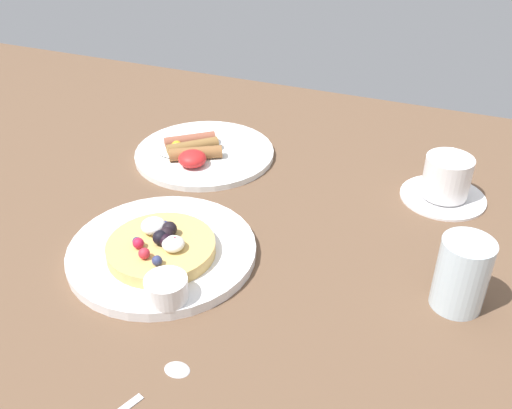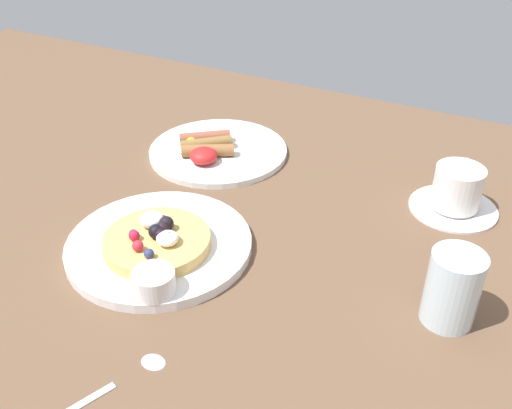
{
  "view_description": "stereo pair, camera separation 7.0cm",
  "coord_description": "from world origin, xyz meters",
  "px_view_note": "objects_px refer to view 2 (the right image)",
  "views": [
    {
      "loc": [
        0.27,
        -0.58,
        0.48
      ],
      "look_at": [
        0.03,
        0.04,
        0.04
      ],
      "focal_mm": 40.31,
      "sensor_mm": 36.0,
      "label": 1
    },
    {
      "loc": [
        0.34,
        -0.55,
        0.48
      ],
      "look_at": [
        0.03,
        0.04,
        0.04
      ],
      "focal_mm": 40.31,
      "sensor_mm": 36.0,
      "label": 2
    }
  ],
  "objects_px": {
    "breakfast_plate": "(218,151)",
    "water_glass": "(453,288)",
    "syrup_ramekin": "(154,281)",
    "teaspoon": "(125,378)",
    "coffee_cup": "(458,186)",
    "coffee_saucer": "(453,207)",
    "pancake_plate": "(159,245)"
  },
  "relations": [
    {
      "from": "coffee_cup",
      "to": "teaspoon",
      "type": "xyz_separation_m",
      "value": [
        -0.23,
        -0.48,
        -0.04
      ]
    },
    {
      "from": "teaspoon",
      "to": "water_glass",
      "type": "bearing_deg",
      "value": 41.77
    },
    {
      "from": "syrup_ramekin",
      "to": "water_glass",
      "type": "height_order",
      "value": "water_glass"
    },
    {
      "from": "syrup_ramekin",
      "to": "water_glass",
      "type": "bearing_deg",
      "value": 22.54
    },
    {
      "from": "pancake_plate",
      "to": "coffee_saucer",
      "type": "xyz_separation_m",
      "value": [
        0.33,
        0.28,
        -0.0
      ]
    },
    {
      "from": "water_glass",
      "to": "teaspoon",
      "type": "bearing_deg",
      "value": -138.23
    },
    {
      "from": "coffee_saucer",
      "to": "coffee_cup",
      "type": "distance_m",
      "value": 0.04
    },
    {
      "from": "water_glass",
      "to": "coffee_saucer",
      "type": "bearing_deg",
      "value": 99.92
    },
    {
      "from": "syrup_ramekin",
      "to": "water_glass",
      "type": "relative_size",
      "value": 0.56
    },
    {
      "from": "breakfast_plate",
      "to": "syrup_ramekin",
      "type": "bearing_deg",
      "value": -70.61
    },
    {
      "from": "coffee_saucer",
      "to": "water_glass",
      "type": "height_order",
      "value": "water_glass"
    },
    {
      "from": "syrup_ramekin",
      "to": "coffee_saucer",
      "type": "distance_m",
      "value": 0.46
    },
    {
      "from": "pancake_plate",
      "to": "breakfast_plate",
      "type": "distance_m",
      "value": 0.28
    },
    {
      "from": "coffee_cup",
      "to": "teaspoon",
      "type": "distance_m",
      "value": 0.54
    },
    {
      "from": "water_glass",
      "to": "coffee_cup",
      "type": "bearing_deg",
      "value": 99.84
    },
    {
      "from": "teaspoon",
      "to": "water_glass",
      "type": "distance_m",
      "value": 0.37
    },
    {
      "from": "breakfast_plate",
      "to": "teaspoon",
      "type": "bearing_deg",
      "value": -70.29
    },
    {
      "from": "pancake_plate",
      "to": "water_glass",
      "type": "distance_m",
      "value": 0.38
    },
    {
      "from": "coffee_saucer",
      "to": "water_glass",
      "type": "distance_m",
      "value": 0.24
    },
    {
      "from": "coffee_saucer",
      "to": "water_glass",
      "type": "relative_size",
      "value": 1.4
    },
    {
      "from": "water_glass",
      "to": "syrup_ramekin",
      "type": "bearing_deg",
      "value": -157.46
    },
    {
      "from": "coffee_saucer",
      "to": "coffee_cup",
      "type": "height_order",
      "value": "coffee_cup"
    },
    {
      "from": "breakfast_plate",
      "to": "water_glass",
      "type": "relative_size",
      "value": 2.6
    },
    {
      "from": "breakfast_plate",
      "to": "coffee_saucer",
      "type": "height_order",
      "value": "breakfast_plate"
    },
    {
      "from": "breakfast_plate",
      "to": "water_glass",
      "type": "xyz_separation_m",
      "value": [
        0.44,
        -0.22,
        0.04
      ]
    },
    {
      "from": "pancake_plate",
      "to": "breakfast_plate",
      "type": "height_order",
      "value": "pancake_plate"
    },
    {
      "from": "syrup_ramekin",
      "to": "coffee_cup",
      "type": "height_order",
      "value": "coffee_cup"
    },
    {
      "from": "teaspoon",
      "to": "water_glass",
      "type": "relative_size",
      "value": 1.54
    },
    {
      "from": "breakfast_plate",
      "to": "coffee_saucer",
      "type": "bearing_deg",
      "value": 2.02
    },
    {
      "from": "pancake_plate",
      "to": "water_glass",
      "type": "xyz_separation_m",
      "value": [
        0.37,
        0.05,
        0.04
      ]
    },
    {
      "from": "coffee_cup",
      "to": "teaspoon",
      "type": "bearing_deg",
      "value": -115.77
    },
    {
      "from": "syrup_ramekin",
      "to": "teaspoon",
      "type": "relative_size",
      "value": 0.36
    }
  ]
}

